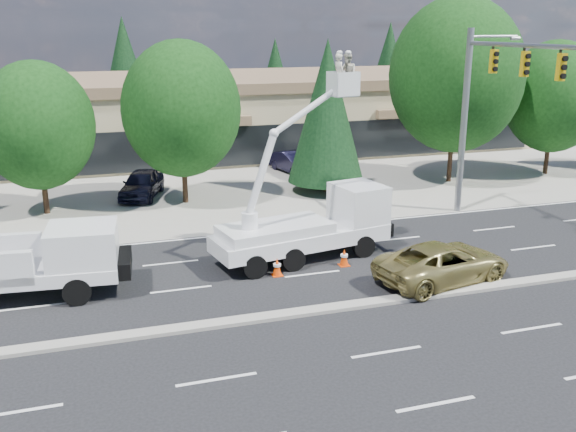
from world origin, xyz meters
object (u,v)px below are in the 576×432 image
object	(u,v)px
signal_mast	(493,95)
utility_pickup	(38,269)
bucket_truck	(315,216)
minivan	(443,262)

from	to	relation	value
signal_mast	utility_pickup	xyz separation A→B (m)	(-19.79, -2.89, -5.05)
bucket_truck	minivan	distance (m)	5.43
signal_mast	minivan	bearing A→B (deg)	-133.76
signal_mast	utility_pickup	bearing A→B (deg)	-171.70
signal_mast	utility_pickup	size ratio (longest dim) A/B	1.55
utility_pickup	minivan	xyz separation A→B (m)	(14.11, -3.04, -0.28)
utility_pickup	bucket_truck	xyz separation A→B (m)	(10.51, 0.90, 0.73)
utility_pickup	bucket_truck	world-z (taller)	bucket_truck
bucket_truck	minivan	xyz separation A→B (m)	(3.59, -3.94, -1.01)
signal_mast	bucket_truck	xyz separation A→B (m)	(-9.27, -1.99, -4.32)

